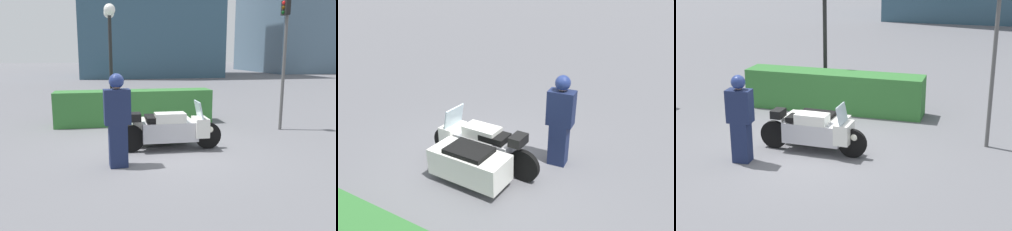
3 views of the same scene
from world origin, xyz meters
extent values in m
plane|color=slate|center=(0.00, 0.00, 0.00)|extent=(160.00, 160.00, 0.00)
cylinder|color=black|center=(1.03, -0.03, 0.32)|extent=(0.64, 0.12, 0.63)
cylinder|color=black|center=(-0.80, 0.01, 0.32)|extent=(0.64, 0.12, 0.63)
cylinder|color=black|center=(-0.04, 0.57, 0.25)|extent=(0.50, 0.11, 0.49)
cube|color=#B7B7BC|center=(0.12, -0.01, 0.45)|extent=(1.30, 0.44, 0.45)
cube|color=silver|center=(0.12, -0.01, 0.77)|extent=(0.71, 0.40, 0.24)
cube|color=black|center=(-0.18, 0.00, 0.75)|extent=(0.53, 0.40, 0.12)
cube|color=silver|center=(0.85, -0.02, 0.54)|extent=(0.33, 0.55, 0.44)
cube|color=silver|center=(0.80, -0.02, 0.95)|extent=(0.13, 0.53, 0.40)
sphere|color=white|center=(1.08, -0.03, 0.47)|extent=(0.18, 0.18, 0.18)
cube|color=silver|center=(0.01, 0.57, 0.40)|extent=(1.47, 0.69, 0.50)
sphere|color=silver|center=(0.63, 0.56, 0.42)|extent=(0.47, 0.48, 0.48)
cube|color=black|center=(0.01, 0.57, 0.69)|extent=(0.81, 0.58, 0.09)
cube|color=black|center=(-0.68, 0.01, 0.82)|extent=(0.25, 0.37, 0.18)
cube|color=#192347|center=(-1.12, -0.90, 0.44)|extent=(0.38, 0.34, 0.87)
cube|color=#192347|center=(-1.12, -0.90, 1.21)|extent=(0.53, 0.35, 0.69)
sphere|color=tan|center=(-1.12, -0.90, 1.68)|extent=(0.24, 0.24, 0.24)
sphere|color=navy|center=(-1.12, -0.90, 1.72)|extent=(0.29, 0.29, 0.29)
cube|color=#337033|center=(-0.40, 3.16, 0.54)|extent=(4.97, 0.85, 1.09)
cylinder|color=black|center=(-1.09, 4.46, 1.81)|extent=(0.12, 0.12, 3.62)
cylinder|color=black|center=(-1.09, 4.46, 3.47)|extent=(0.05, 0.94, 0.05)
sphere|color=white|center=(-1.09, 4.93, 3.66)|extent=(0.38, 0.38, 0.38)
sphere|color=white|center=(-1.09, 3.99, 3.66)|extent=(0.38, 0.38, 0.38)
sphere|color=black|center=(-1.09, 4.46, 3.70)|extent=(0.12, 0.12, 0.12)
cylinder|color=#4C4C4C|center=(3.78, 1.45, 1.65)|extent=(0.09, 0.09, 3.31)
cube|color=black|center=(3.73, 1.45, 3.51)|extent=(0.16, 0.27, 0.40)
sphere|color=red|center=(3.66, 1.44, 3.64)|extent=(0.11, 0.11, 0.11)
sphere|color=#462D06|center=(3.66, 1.44, 3.51)|extent=(0.11, 0.11, 0.11)
sphere|color=#07350F|center=(3.66, 1.44, 3.38)|extent=(0.11, 0.11, 0.11)
camera|label=1|loc=(-1.37, -7.29, 2.23)|focal=35.00mm
camera|label=2|loc=(-3.09, 4.66, 3.61)|focal=35.00mm
camera|label=3|loc=(3.82, -9.94, 4.21)|focal=55.00mm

